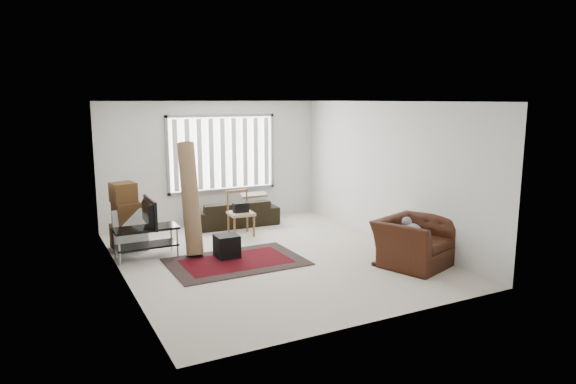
% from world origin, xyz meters
% --- Properties ---
extents(room, '(6.00, 6.02, 2.71)m').
position_xyz_m(room, '(0.03, 0.51, 1.76)').
color(room, beige).
rests_on(room, ground).
extents(persian_rug, '(2.26, 1.52, 0.02)m').
position_xyz_m(persian_rug, '(-0.66, 0.00, 0.01)').
color(persian_rug, black).
rests_on(persian_rug, ground).
extents(tv_stand, '(1.09, 0.49, 0.54)m').
position_xyz_m(tv_stand, '(-1.95, 0.98, 0.39)').
color(tv_stand, black).
rests_on(tv_stand, ground).
extents(tv, '(0.11, 0.88, 0.51)m').
position_xyz_m(tv, '(-1.95, 0.98, 0.80)').
color(tv, black).
rests_on(tv, tv_stand).
extents(subwoofer, '(0.40, 0.40, 0.39)m').
position_xyz_m(subwoofer, '(-0.71, 0.31, 0.21)').
color(subwoofer, black).
rests_on(subwoofer, persian_rug).
extents(moving_boxes, '(0.58, 0.54, 1.23)m').
position_xyz_m(moving_boxes, '(-2.15, 1.74, 0.57)').
color(moving_boxes, '#56381B').
rests_on(moving_boxes, ground).
extents(white_flatpack, '(0.61, 0.25, 0.77)m').
position_xyz_m(white_flatpack, '(-2.12, 1.51, 0.39)').
color(white_flatpack, silver).
rests_on(white_flatpack, ground).
extents(rolled_rug, '(0.38, 0.88, 2.01)m').
position_xyz_m(rolled_rug, '(-1.17, 0.87, 1.00)').
color(rolled_rug, brown).
rests_on(rolled_rug, ground).
extents(sofa, '(1.94, 0.91, 0.73)m').
position_xyz_m(sofa, '(0.25, 2.45, 0.37)').
color(sofa, black).
rests_on(sofa, ground).
extents(side_chair, '(0.51, 0.51, 0.91)m').
position_xyz_m(side_chair, '(0.08, 1.63, 0.50)').
color(side_chair, '#9C8466').
rests_on(side_chair, ground).
extents(armchair, '(1.49, 1.39, 0.89)m').
position_xyz_m(armchair, '(1.95, -1.48, 0.45)').
color(armchair, '#36160B').
rests_on(armchair, ground).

